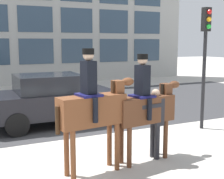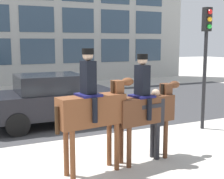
{
  "view_description": "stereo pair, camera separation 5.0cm",
  "coord_description": "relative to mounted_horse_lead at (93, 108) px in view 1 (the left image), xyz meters",
  "views": [
    {
      "loc": [
        -2.97,
        -7.8,
        2.74
      ],
      "look_at": [
        0.22,
        -1.13,
        1.62
      ],
      "focal_mm": 50.0,
      "sensor_mm": 36.0,
      "label": 1
    },
    {
      "loc": [
        -2.92,
        -7.83,
        2.74
      ],
      "look_at": [
        0.22,
        -1.13,
        1.62
      ],
      "focal_mm": 50.0,
      "sensor_mm": 36.0,
      "label": 2
    }
  ],
  "objects": [
    {
      "name": "road_surface",
      "position": [
        0.6,
        6.69,
        -1.4
      ],
      "size": [
        25.6,
        8.5,
        0.01
      ],
      "color": "#38383A",
      "rests_on": "ground_plane"
    },
    {
      "name": "pedestrian_bystander",
      "position": [
        1.62,
        0.14,
        -0.42
      ],
      "size": [
        0.82,
        0.48,
        1.67
      ],
      "rotation": [
        0.0,
        0.0,
        -3.05
      ],
      "color": "#232328",
      "rests_on": "ground_plane"
    },
    {
      "name": "ground_plane",
      "position": [
        0.6,
        1.94,
        -1.4
      ],
      "size": [
        80.0,
        80.0,
        0.0
      ],
      "primitive_type": "plane",
      "color": "beige"
    },
    {
      "name": "mounted_horse_companion",
      "position": [
        1.34,
        0.13,
        -0.12
      ],
      "size": [
        1.89,
        0.65,
        2.49
      ],
      "rotation": [
        0.0,
        0.0,
        0.13
      ],
      "color": "#59331E",
      "rests_on": "ground_plane"
    },
    {
      "name": "traffic_light",
      "position": [
        4.43,
        1.67,
        1.16
      ],
      "size": [
        0.24,
        0.29,
        3.79
      ],
      "color": "black",
      "rests_on": "ground_plane"
    },
    {
      "name": "street_car_near_lane",
      "position": [
        0.21,
        4.25,
        -0.53
      ],
      "size": [
        4.17,
        2.08,
        1.69
      ],
      "color": "black",
      "rests_on": "ground_plane"
    },
    {
      "name": "mounted_horse_lead",
      "position": [
        0.0,
        0.0,
        0.0
      ],
      "size": [
        1.86,
        0.65,
        2.62
      ],
      "rotation": [
        0.0,
        0.0,
        0.13
      ],
      "color": "brown",
      "rests_on": "ground_plane"
    }
  ]
}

